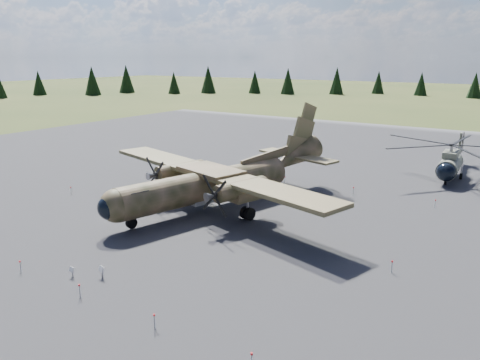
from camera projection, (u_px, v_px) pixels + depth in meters
The scene contains 8 objects.
ground at pixel (196, 225), 39.72m from camera, with size 500.00×500.00×0.00m, color brown.
apron at pixel (257, 197), 47.80m from camera, with size 120.00×120.00×0.04m, color #5D5C61.
transport_plane at pixel (220, 178), 44.08m from camera, with size 29.12×26.03×9.69m.
helicopter_near at pixel (451, 154), 53.66m from camera, with size 17.90×20.50×4.31m.
info_placard_left at pixel (72, 271), 30.21m from camera, with size 0.46×0.24×0.69m.
info_placard_right at pixel (101, 270), 30.07m from camera, with size 0.55×0.33×0.81m.
barrier_fence at pixel (191, 219), 39.78m from camera, with size 33.12×29.62×0.85m.
treeline at pixel (84, 163), 40.91m from camera, with size 329.74×324.70×10.99m.
Camera 1 is at (23.71, -29.22, 13.81)m, focal length 35.00 mm.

